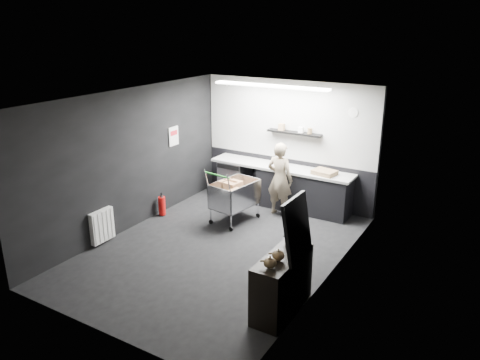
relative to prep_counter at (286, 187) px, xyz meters
The scene contains 22 objects.
floor 2.47m from the prep_counter, 93.20° to the right, with size 5.50×5.50×0.00m, color black.
ceiling 3.30m from the prep_counter, 93.20° to the right, with size 5.50×5.50×0.00m, color white.
wall_back 0.96m from the prep_counter, 112.30° to the left, with size 5.50×5.50×0.00m, color black.
wall_front 5.25m from the prep_counter, 91.50° to the right, with size 5.50×5.50×0.00m, color black.
wall_left 3.35m from the prep_counter, 131.43° to the right, with size 5.50×5.50×0.00m, color black.
wall_right 3.18m from the prep_counter, 52.38° to the right, with size 5.50×5.50×0.00m, color black.
kitchen_wall_panel 1.43m from the prep_counter, 113.58° to the left, with size 3.95×0.02×1.70m, color #B6B6B2.
dado_panel 0.34m from the prep_counter, 113.58° to the left, with size 3.95×0.02×1.00m, color black.
floating_shelf 1.18m from the prep_counter, 72.13° to the left, with size 1.20×0.22×0.04m, color black.
wall_clock 2.13m from the prep_counter, 13.36° to the left, with size 0.20×0.20×0.03m, color white.
poster 2.63m from the prep_counter, 152.11° to the right, with size 0.02×0.30×0.40m, color silver.
poster_red_band 2.66m from the prep_counter, 152.05° to the right, with size 0.01×0.22×0.10m, color red.
radiator 3.92m from the prep_counter, 122.01° to the right, with size 0.10×0.50×0.60m, color white.
ceiling_strip 2.29m from the prep_counter, 103.37° to the right, with size 2.40×0.20×0.04m, color white.
prep_counter is the anchor object (origin of this frame).
person 0.56m from the prep_counter, 81.00° to the right, with size 0.57×0.37×1.55m, color #BBB094.
shopping_cart 1.34m from the prep_counter, 114.42° to the right, with size 0.75×1.10×1.13m.
sideboard 3.87m from the prep_counter, 64.89° to the right, with size 0.48×1.14×1.70m.
fire_extinguisher 2.67m from the prep_counter, 138.35° to the right, with size 0.15×0.15×0.48m.
cardboard_box 1.00m from the prep_counter, ahead, with size 0.45×0.34×0.09m, color #95754F.
pink_tub 0.56m from the prep_counter, behind, with size 0.19×0.19×0.19m, color silver.
white_container 0.55m from the prep_counter, 159.39° to the right, with size 0.20×0.16×0.18m, color white.
Camera 1 is at (4.16, -6.25, 3.87)m, focal length 35.00 mm.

